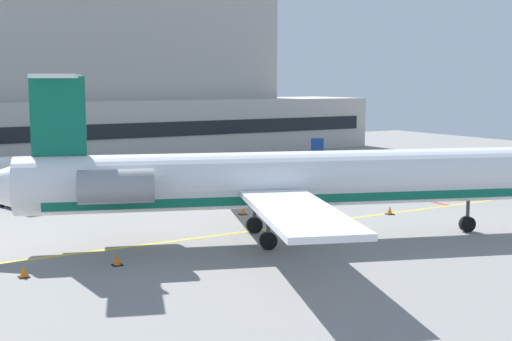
# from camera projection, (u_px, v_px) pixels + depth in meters

# --- Properties ---
(ground) EXTENTS (120.00, 120.00, 0.11)m
(ground) POSITION_uv_depth(u_px,v_px,m) (321.00, 235.00, 38.26)
(ground) COLOR gray
(terminal_building) EXTENTS (77.52, 12.49, 19.67)m
(terminal_building) POSITION_uv_depth(u_px,v_px,m) (77.00, 89.00, 77.26)
(terminal_building) COLOR #B7B2A8
(terminal_building) RESTS_ON ground
(regional_jet) EXTENTS (32.75, 24.02, 8.87)m
(regional_jet) POSITION_uv_depth(u_px,v_px,m) (277.00, 180.00, 36.50)
(regional_jet) COLOR white
(regional_jet) RESTS_ON ground
(pushback_tractor) EXTENTS (3.48, 3.27, 2.41)m
(pushback_tractor) POSITION_uv_depth(u_px,v_px,m) (323.00, 151.00, 73.70)
(pushback_tractor) COLOR #1E4CB2
(pushback_tractor) RESTS_ON ground
(belt_loader) EXTENTS (2.45, 3.31, 2.33)m
(belt_loader) POSITION_uv_depth(u_px,v_px,m) (21.00, 193.00, 46.12)
(belt_loader) COLOR #1E4CB2
(belt_loader) RESTS_ON ground
(fuel_tank) EXTENTS (7.74, 2.86, 2.19)m
(fuel_tank) POSITION_uv_depth(u_px,v_px,m) (21.00, 167.00, 58.33)
(fuel_tank) COLOR white
(fuel_tank) RESTS_ON ground
(safety_cone_alpha) EXTENTS (0.47, 0.47, 0.55)m
(safety_cone_alpha) POSITION_uv_depth(u_px,v_px,m) (24.00, 272.00, 29.86)
(safety_cone_alpha) COLOR orange
(safety_cone_alpha) RESTS_ON ground
(safety_cone_bravo) EXTENTS (0.47, 0.47, 0.55)m
(safety_cone_bravo) POSITION_uv_depth(u_px,v_px,m) (390.00, 211.00, 44.02)
(safety_cone_bravo) COLOR orange
(safety_cone_bravo) RESTS_ON ground
(safety_cone_charlie) EXTENTS (0.47, 0.47, 0.55)m
(safety_cone_charlie) POSITION_uv_depth(u_px,v_px,m) (117.00, 260.00, 31.82)
(safety_cone_charlie) COLOR orange
(safety_cone_charlie) RESTS_ON ground
(safety_cone_delta) EXTENTS (0.47, 0.47, 0.55)m
(safety_cone_delta) POSITION_uv_depth(u_px,v_px,m) (243.00, 211.00, 43.94)
(safety_cone_delta) COLOR orange
(safety_cone_delta) RESTS_ON ground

